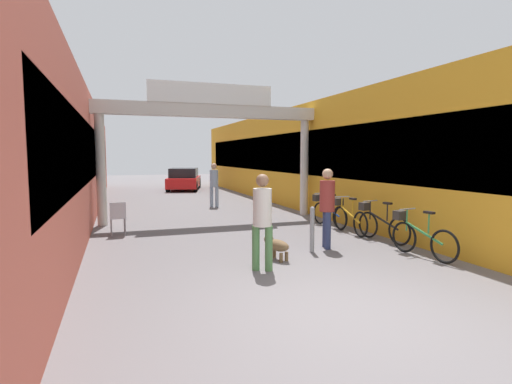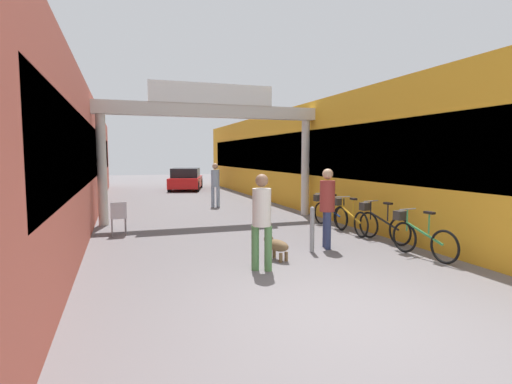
% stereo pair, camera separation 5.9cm
% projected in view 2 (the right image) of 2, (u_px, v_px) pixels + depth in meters
% --- Properties ---
extents(ground_plane, '(80.00, 80.00, 0.00)m').
position_uv_depth(ground_plane, '(342.00, 310.00, 5.45)').
color(ground_plane, slate).
extents(storefront_left, '(3.00, 26.00, 3.99)m').
position_uv_depth(storefront_left, '(52.00, 158.00, 14.02)').
color(storefront_left, '#B25142').
rests_on(storefront_left, ground_plane).
extents(storefront_right, '(3.00, 26.00, 3.99)m').
position_uv_depth(storefront_right, '(313.00, 158.00, 17.27)').
color(storefront_right, gold).
rests_on(storefront_right, ground_plane).
extents(arcade_sign_gateway, '(7.40, 0.47, 4.37)m').
position_uv_depth(arcade_sign_gateway, '(212.00, 124.00, 12.82)').
color(arcade_sign_gateway, beige).
rests_on(arcade_sign_gateway, ground_plane).
extents(pedestrian_with_dog, '(0.46, 0.46, 1.77)m').
position_uv_depth(pedestrian_with_dog, '(262.00, 215.00, 7.22)').
color(pedestrian_with_dog, '#4C7F47').
rests_on(pedestrian_with_dog, ground_plane).
extents(pedestrian_companion, '(0.42, 0.42, 1.81)m').
position_uv_depth(pedestrian_companion, '(327.00, 203.00, 8.99)').
color(pedestrian_companion, navy).
rests_on(pedestrian_companion, ground_plane).
extents(pedestrian_carrying_crate, '(0.48, 0.48, 1.79)m').
position_uv_depth(pedestrian_carrying_crate, '(215.00, 182.00, 16.23)').
color(pedestrian_carrying_crate, '#8C9EB2').
rests_on(pedestrian_carrying_crate, ground_plane).
extents(dog_on_leash, '(0.46, 0.69, 0.48)m').
position_uv_depth(dog_on_leash, '(276.00, 245.00, 8.05)').
color(dog_on_leash, brown).
rests_on(dog_on_leash, ground_plane).
extents(bicycle_green_nearest, '(0.46, 1.68, 0.98)m').
position_uv_depth(bicycle_green_nearest, '(419.00, 236.00, 8.28)').
color(bicycle_green_nearest, black).
rests_on(bicycle_green_nearest, ground_plane).
extents(bicycle_black_second, '(0.46, 1.68, 0.98)m').
position_uv_depth(bicycle_black_second, '(380.00, 223.00, 9.82)').
color(bicycle_black_second, black).
rests_on(bicycle_black_second, ground_plane).
extents(bicycle_orange_third, '(0.46, 1.69, 0.98)m').
position_uv_depth(bicycle_orange_third, '(349.00, 217.00, 10.82)').
color(bicycle_orange_third, black).
rests_on(bicycle_orange_third, ground_plane).
extents(bicycle_blue_farthest, '(0.46, 1.69, 0.98)m').
position_uv_depth(bicycle_blue_farthest, '(328.00, 212.00, 11.87)').
color(bicycle_blue_farthest, black).
rests_on(bicycle_blue_farthest, ground_plane).
extents(bollard_post_metal, '(0.10, 0.10, 1.00)m').
position_uv_depth(bollard_post_metal, '(312.00, 229.00, 8.65)').
color(bollard_post_metal, gray).
rests_on(bollard_post_metal, ground_plane).
extents(cafe_chair_aluminium_nearer, '(0.42, 0.42, 0.89)m').
position_uv_depth(cafe_chair_aluminium_nearer, '(119.00, 215.00, 10.49)').
color(cafe_chair_aluminium_nearer, gray).
rests_on(cafe_chair_aluminium_nearer, ground_plane).
extents(parked_car_red, '(2.71, 4.31, 1.33)m').
position_uv_depth(parked_car_red, '(186.00, 179.00, 24.42)').
color(parked_car_red, red).
rests_on(parked_car_red, ground_plane).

